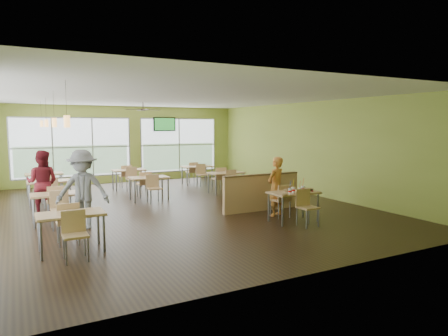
{
  "coord_description": "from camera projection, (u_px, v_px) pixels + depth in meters",
  "views": [
    {
      "loc": [
        -4.08,
        -10.83,
        2.37
      ],
      "look_at": [
        1.13,
        -0.95,
        1.19
      ],
      "focal_mm": 32.0,
      "sensor_mm": 36.0,
      "label": 1
    }
  ],
  "objects": [
    {
      "name": "room",
      "position": [
        174.0,
        153.0,
        11.5
      ],
      "size": [
        12.0,
        12.04,
        3.2
      ],
      "color": "black",
      "rests_on": "ground"
    },
    {
      "name": "window_bays",
      "position": [
        64.0,
        154.0,
        12.99
      ],
      "size": [
        9.24,
        10.24,
        2.38
      ],
      "color": "white",
      "rests_on": "room"
    },
    {
      "name": "main_table",
      "position": [
        294.0,
        196.0,
        9.89
      ],
      "size": [
        1.22,
        1.52,
        0.87
      ],
      "color": "tan",
      "rests_on": "floor"
    },
    {
      "name": "half_wall_divider",
      "position": [
        261.0,
        192.0,
        11.17
      ],
      "size": [
        2.4,
        0.14,
        1.04
      ],
      "color": "tan",
      "rests_on": "floor"
    },
    {
      "name": "dining_tables",
      "position": [
        124.0,
        181.0,
        12.62
      ],
      "size": [
        6.92,
        8.72,
        0.87
      ],
      "color": "tan",
      "rests_on": "floor"
    },
    {
      "name": "pendant_lights",
      "position": [
        50.0,
        123.0,
        10.52
      ],
      "size": [
        0.11,
        7.31,
        0.86
      ],
      "color": "#2D2119",
      "rests_on": "ceiling"
    },
    {
      "name": "ceiling_fan",
      "position": [
        143.0,
        110.0,
        13.99
      ],
      "size": [
        1.25,
        1.25,
        0.29
      ],
      "color": "#2D2119",
      "rests_on": "ceiling"
    },
    {
      "name": "tv_backwall",
      "position": [
        165.0,
        124.0,
        17.43
      ],
      "size": [
        1.0,
        0.07,
        0.6
      ],
      "color": "black",
      "rests_on": "wall_back"
    },
    {
      "name": "man_plaid",
      "position": [
        276.0,
        186.0,
        10.52
      ],
      "size": [
        0.67,
        0.56,
        1.57
      ],
      "primitive_type": "imported",
      "rotation": [
        0.0,
        0.0,
        3.51
      ],
      "color": "#CF5017",
      "rests_on": "floor"
    },
    {
      "name": "patron_maroon",
      "position": [
        42.0,
        183.0,
        10.66
      ],
      "size": [
        1.04,
        0.94,
        1.73
      ],
      "primitive_type": "imported",
      "rotation": [
        0.0,
        0.0,
        2.72
      ],
      "color": "maroon",
      "rests_on": "floor"
    },
    {
      "name": "patron_grey",
      "position": [
        83.0,
        189.0,
        9.18
      ],
      "size": [
        1.34,
        1.03,
        1.83
      ],
      "primitive_type": "imported",
      "rotation": [
        0.0,
        0.0,
        -0.33
      ],
      "color": "slate",
      "rests_on": "floor"
    },
    {
      "name": "cup_blue",
      "position": [
        290.0,
        191.0,
        9.54
      ],
      "size": [
        0.1,
        0.1,
        0.35
      ],
      "color": "white",
      "rests_on": "main_table"
    },
    {
      "name": "cup_yellow",
      "position": [
        293.0,
        190.0,
        9.69
      ],
      "size": [
        0.1,
        0.1,
        0.37
      ],
      "color": "white",
      "rests_on": "main_table"
    },
    {
      "name": "cup_red_near",
      "position": [
        300.0,
        190.0,
        9.68
      ],
      "size": [
        0.09,
        0.09,
        0.32
      ],
      "color": "white",
      "rests_on": "main_table"
    },
    {
      "name": "cup_red_far",
      "position": [
        303.0,
        189.0,
        9.89
      ],
      "size": [
        0.1,
        0.1,
        0.36
      ],
      "color": "white",
      "rests_on": "main_table"
    },
    {
      "name": "food_basket",
      "position": [
        309.0,
        189.0,
        10.04
      ],
      "size": [
        0.25,
        0.25,
        0.06
      ],
      "color": "black",
      "rests_on": "main_table"
    },
    {
      "name": "ketchup_cup",
      "position": [
        312.0,
        191.0,
        9.93
      ],
      "size": [
        0.05,
        0.05,
        0.02
      ],
      "primitive_type": "cylinder",
      "color": "#9B0011",
      "rests_on": "main_table"
    },
    {
      "name": "wrapper_left",
      "position": [
        285.0,
        194.0,
        9.38
      ],
      "size": [
        0.19,
        0.18,
        0.04
      ],
      "primitive_type": "ellipsoid",
      "rotation": [
        0.0,
        0.0,
        -0.3
      ],
      "color": "#A67D50",
      "rests_on": "main_table"
    },
    {
      "name": "wrapper_mid",
      "position": [
        288.0,
        190.0,
        9.98
      ],
      "size": [
        0.25,
        0.24,
        0.05
      ],
      "primitive_type": "ellipsoid",
      "rotation": [
        0.0,
        0.0,
        0.32
      ],
      "color": "#A67D50",
      "rests_on": "main_table"
    },
    {
      "name": "wrapper_right",
      "position": [
        307.0,
        192.0,
        9.69
      ],
      "size": [
        0.15,
        0.14,
        0.03
      ],
      "primitive_type": "ellipsoid",
      "rotation": [
        0.0,
        0.0,
        0.26
      ],
      "color": "#A67D50",
      "rests_on": "main_table"
    }
  ]
}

